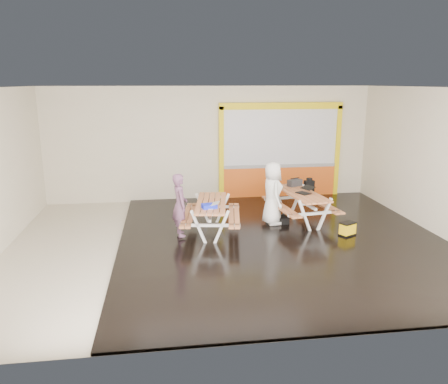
{
  "coord_description": "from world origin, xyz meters",
  "views": [
    {
      "loc": [
        -1.42,
        -9.41,
        3.62
      ],
      "look_at": [
        0.0,
        0.9,
        1.0
      ],
      "focal_mm": 35.21,
      "sensor_mm": 36.0,
      "label": 1
    }
  ],
  "objects": [
    {
      "name": "picnic_table_right",
      "position": [
        2.08,
        1.27,
        0.63
      ],
      "size": [
        1.68,
        2.25,
        0.83
      ],
      "color": "#BE774B",
      "rests_on": "deck"
    },
    {
      "name": "laptop_right",
      "position": [
        2.15,
        1.17,
        0.88
      ],
      "size": [
        0.51,
        0.49,
        0.17
      ],
      "color": "black",
      "rests_on": "picnic_table_right"
    },
    {
      "name": "kiosk",
      "position": [
        2.2,
        3.93,
        1.44
      ],
      "size": [
        3.88,
        0.16,
        3.0
      ],
      "color": "#DC5817",
      "rests_on": "room"
    },
    {
      "name": "dark_case",
      "position": [
        1.47,
        1.15,
        0.14
      ],
      "size": [
        0.5,
        0.41,
        0.17
      ],
      "primitive_type": "cube",
      "rotation": [
        0.0,
        0.0,
        0.15
      ],
      "color": "black",
      "rests_on": "deck"
    },
    {
      "name": "deck",
      "position": [
        1.25,
        0.0,
        0.03
      ],
      "size": [
        7.5,
        7.98,
        0.05
      ],
      "primitive_type": "cube",
      "color": "black",
      "rests_on": "room"
    },
    {
      "name": "laptop_left",
      "position": [
        -0.38,
        0.24,
        0.85
      ],
      "size": [
        0.4,
        0.38,
        0.14
      ],
      "color": "silver",
      "rests_on": "picnic_table_left"
    },
    {
      "name": "room",
      "position": [
        0.0,
        0.0,
        1.75
      ],
      "size": [
        10.02,
        8.02,
        3.52
      ],
      "color": "beige",
      "rests_on": "ground"
    },
    {
      "name": "backpack",
      "position": [
        2.6,
        2.19,
        0.76
      ],
      "size": [
        0.29,
        0.21,
        0.45
      ],
      "color": "black",
      "rests_on": "picnic_table_right"
    },
    {
      "name": "toolbox",
      "position": [
        2.12,
        1.99,
        0.92
      ],
      "size": [
        0.45,
        0.35,
        0.23
      ],
      "color": "black",
      "rests_on": "picnic_table_right"
    },
    {
      "name": "person_left",
      "position": [
        -1.1,
        0.47,
        0.84
      ],
      "size": [
        0.44,
        0.59,
        1.48
      ],
      "primitive_type": "imported",
      "rotation": [
        0.0,
        0.0,
        1.73
      ],
      "color": "#6C4561",
      "rests_on": "deck"
    },
    {
      "name": "fluke_bag",
      "position": [
        2.86,
        0.03,
        0.21
      ],
      "size": [
        0.45,
        0.39,
        0.32
      ],
      "color": "black",
      "rests_on": "deck"
    },
    {
      "name": "person_right",
      "position": [
        1.28,
        1.14,
        0.87
      ],
      "size": [
        0.56,
        0.82,
        1.6
      ],
      "primitive_type": "imported",
      "rotation": [
        0.0,
        0.0,
        1.64
      ],
      "color": "white",
      "rests_on": "deck"
    },
    {
      "name": "blue_pouch",
      "position": [
        -0.43,
        0.23,
        0.85
      ],
      "size": [
        0.37,
        0.29,
        0.1
      ],
      "primitive_type": "cube",
      "rotation": [
        0.0,
        0.0,
        0.17
      ],
      "color": "#1827DE",
      "rests_on": "picnic_table_left"
    },
    {
      "name": "picnic_table_left",
      "position": [
        -0.33,
        0.72,
        0.61
      ],
      "size": [
        1.64,
        2.18,
        0.8
      ],
      "color": "#BE774B",
      "rests_on": "deck"
    }
  ]
}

